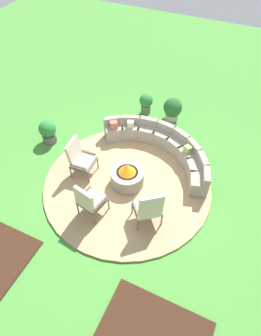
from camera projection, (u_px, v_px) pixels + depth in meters
ground_plane at (127, 184)px, 7.94m from camera, size 24.00×24.00×0.00m
patio_circle at (127, 183)px, 7.92m from camera, size 4.46×4.46×0.06m
fire_pit at (127, 176)px, 7.70m from camera, size 0.87×0.87×0.71m
curved_stone_bench at (162, 146)px, 8.45m from camera, size 3.54×1.85×0.69m
lounge_chair_front_left at (80, 158)px, 7.75m from camera, size 0.64×0.65×1.09m
lounge_chair_front_right at (89, 200)px, 6.83m from camera, size 0.66×0.67×1.08m
lounge_chair_back_left at (149, 208)px, 6.66m from camera, size 0.81×0.82×1.13m
potted_plant_0 at (48, 131)px, 8.81m from camera, size 0.51×0.51×0.75m
potted_plant_1 at (173, 109)px, 9.56m from camera, size 0.61×0.61×0.76m
potted_plant_2 at (146, 103)px, 9.78m from camera, size 0.45×0.45×0.72m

